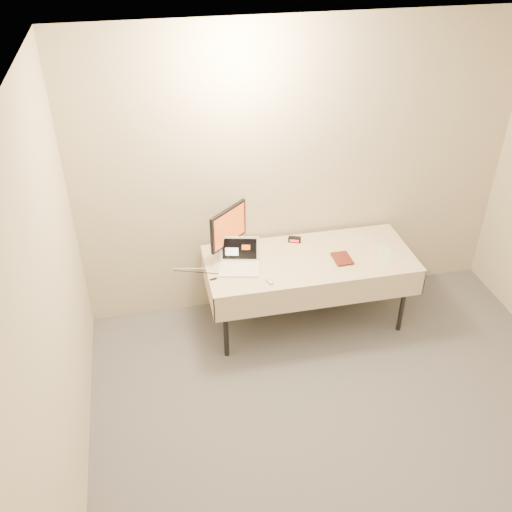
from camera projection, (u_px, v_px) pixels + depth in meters
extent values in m
cube|color=beige|center=(299.00, 173.00, 5.10)|extent=(4.00, 0.10, 2.70)
cylinder|color=black|center=(226.00, 325.00, 4.91)|extent=(0.04, 0.04, 0.69)
cylinder|color=black|center=(403.00, 300.00, 5.19)|extent=(0.04, 0.04, 0.69)
cylinder|color=black|center=(215.00, 285.00, 5.39)|extent=(0.04, 0.04, 0.69)
cylinder|color=black|center=(378.00, 264.00, 5.67)|extent=(0.04, 0.04, 0.69)
cube|color=gray|center=(310.00, 260.00, 5.09)|extent=(1.80, 0.75, 0.04)
cube|color=beige|center=(310.00, 258.00, 5.07)|extent=(1.86, 0.81, 0.01)
cube|color=beige|center=(323.00, 296.00, 4.82)|extent=(1.86, 0.01, 0.25)
cube|color=beige|center=(297.00, 246.00, 5.47)|extent=(1.86, 0.01, 0.25)
cube|color=beige|center=(207.00, 283.00, 4.98)|extent=(0.01, 0.81, 0.25)
cube|color=beige|center=(405.00, 258.00, 5.31)|extent=(0.01, 0.81, 0.25)
cube|color=white|center=(239.00, 269.00, 4.91)|extent=(0.39, 0.31, 0.02)
cube|color=white|center=(240.00, 249.00, 4.96)|extent=(0.34, 0.13, 0.22)
cube|color=black|center=(240.00, 249.00, 4.96)|extent=(0.30, 0.11, 0.19)
cylinder|color=black|center=(229.00, 254.00, 5.10)|extent=(0.23, 0.23, 0.01)
cube|color=black|center=(229.00, 248.00, 5.07)|extent=(0.04, 0.04, 0.11)
cube|color=black|center=(228.00, 226.00, 4.94)|extent=(0.36, 0.33, 0.34)
cube|color=#DE581A|center=(228.00, 226.00, 4.94)|extent=(0.31, 0.28, 0.30)
imported|color=maroon|center=(335.00, 251.00, 4.97)|extent=(0.16, 0.02, 0.21)
cube|color=black|center=(294.00, 239.00, 5.28)|extent=(0.12, 0.09, 0.05)
cube|color=#FF0C1D|center=(294.00, 241.00, 5.26)|extent=(0.08, 0.03, 0.02)
ellipsoid|color=#B4B4B7|center=(270.00, 281.00, 4.76)|extent=(0.08, 0.11, 0.02)
cube|color=#B6DAAD|center=(384.00, 254.00, 5.11)|extent=(0.22, 0.33, 0.00)
cube|color=black|center=(213.00, 279.00, 4.79)|extent=(0.06, 0.03, 0.01)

